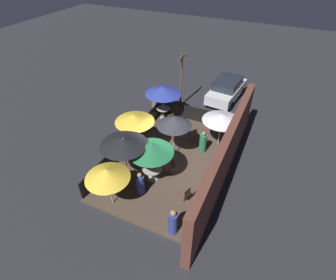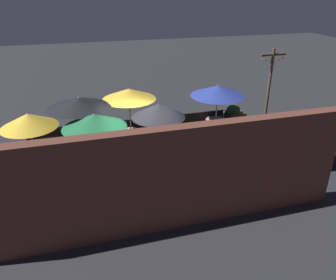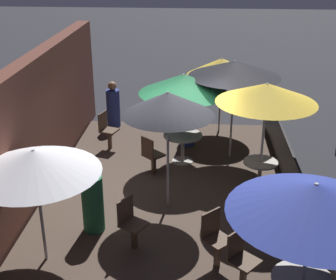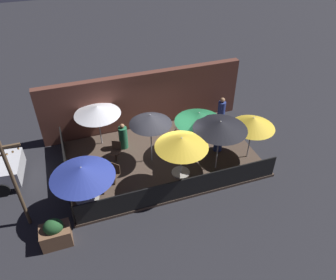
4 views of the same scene
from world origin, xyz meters
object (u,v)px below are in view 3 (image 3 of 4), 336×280
patio_chair_0 (241,258)px  patio_chair_4 (107,129)px  patio_umbrella_0 (184,84)px  patio_umbrella_2 (314,199)px  patio_chair_3 (215,237)px  patio_umbrella_3 (34,161)px  patio_umbrella_1 (267,93)px  patio_umbrella_4 (235,69)px  dining_table_1 (260,169)px  dining_table_0 (183,140)px  patio_chair_2 (151,154)px  patio_umbrella_6 (222,67)px  patio_umbrella_5 (168,104)px  patron_0 (93,202)px  patron_1 (187,125)px  patio_chair_1 (131,222)px  patron_2 (113,106)px

patio_chair_0 → patio_chair_4: patio_chair_0 is taller
patio_chair_4 → patio_umbrella_0: bearing=-0.0°
patio_umbrella_2 → patio_chair_3: size_ratio=2.31×
patio_umbrella_3 → patio_umbrella_1: bearing=-56.6°
patio_umbrella_1 → patio_umbrella_4: (1.81, 0.51, 0.01)m
patio_umbrella_4 → dining_table_1: bearing=-164.2°
dining_table_0 → patio_chair_4: bearing=71.3°
patio_umbrella_1 → patio_chair_0: patio_umbrella_1 is taller
patio_umbrella_4 → patio_chair_2: (-1.11, 1.84, -1.72)m
patio_umbrella_6 → patio_chair_2: patio_umbrella_6 is taller
patio_umbrella_5 → patio_chair_0: 3.12m
patron_0 → patio_umbrella_4: bearing=-96.7°
patron_1 → patio_umbrella_0: bearing=-165.6°
patio_umbrella_6 → patron_0: patio_umbrella_6 is taller
patio_umbrella_0 → patio_umbrella_6: size_ratio=1.05×
patio_chair_3 → patio_umbrella_4: bearing=129.8°
patio_chair_0 → patio_chair_3: bearing=167.4°
patio_chair_0 → patio_umbrella_5: bearing=159.9°
patio_umbrella_6 → dining_table_0: patio_umbrella_6 is taller
patio_umbrella_5 → patio_umbrella_0: bearing=-5.9°
patio_umbrella_1 → dining_table_1: patio_umbrella_1 is taller
patio_chair_4 → patron_1: patron_1 is taller
patio_umbrella_0 → dining_table_1: 2.59m
patio_chair_1 → patron_2: patron_2 is taller
patio_umbrella_3 → dining_table_0: 4.64m
patio_umbrella_2 → patio_chair_1: 3.35m
patio_chair_1 → patio_chair_0: bearing=5.2°
patio_chair_3 → patron_0: 2.36m
dining_table_1 → patio_chair_4: 4.19m
patron_1 → patio_chair_2: bearing=175.0°
patio_umbrella_3 → patio_chair_0: bearing=-98.0°
patio_umbrella_4 → patio_chair_2: patio_umbrella_4 is taller
patio_umbrella_0 → patio_umbrella_4: 1.25m
patron_1 → patron_2: patron_2 is taller
patio_chair_1 → dining_table_0: bearing=109.0°
patio_chair_3 → dining_table_1: bearing=114.1°
patio_umbrella_6 → patio_umbrella_5: bearing=164.4°
patio_umbrella_0 → patio_chair_3: (-3.86, -0.69, -1.42)m
patio_umbrella_4 → patio_chair_0: size_ratio=2.52×
patio_chair_3 → patron_1: (4.86, 0.61, 0.03)m
dining_table_1 → patio_chair_4: size_ratio=0.78×
patio_umbrella_1 → patio_chair_0: (-2.96, 0.60, -1.68)m
patio_umbrella_0 → patio_umbrella_1: (-1.42, -1.67, 0.26)m
patron_1 → dining_table_1: bearing=-127.9°
patio_umbrella_6 → dining_table_0: bearing=155.5°
patio_umbrella_3 → patron_0: size_ratio=1.60×
patio_umbrella_4 → patio_chair_2: 2.75m
dining_table_1 → patron_1: patron_1 is taller
patio_chair_2 → patron_0: 2.43m
dining_table_0 → patio_chair_0: (-4.38, -1.07, -0.03)m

